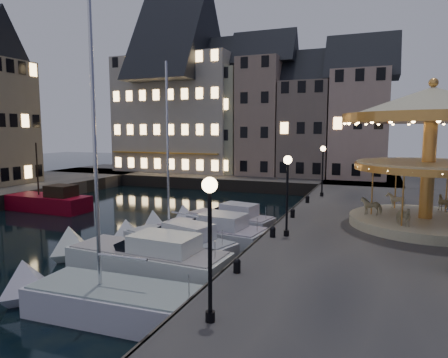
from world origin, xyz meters
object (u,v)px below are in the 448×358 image
at_px(streetlamp_a, 210,229).
at_px(bollard_a, 237,265).
at_px(motorboat_c, 173,243).
at_px(carousel, 431,130).
at_px(bollard_c, 293,213).
at_px(red_fishing_boat, 50,203).
at_px(streetlamp_c, 323,164).
at_px(bollard_d, 307,199).
at_px(streetlamp_b, 287,184).
at_px(motorboat_d, 205,233).
at_px(motorboat_e, 225,221).
at_px(bollard_b, 273,231).
at_px(motorboat_a, 102,301).
at_px(motorboat_b, 141,258).

relative_size(streetlamp_a, bollard_a, 7.32).
relative_size(motorboat_c, carousel, 1.10).
height_order(bollard_a, carousel, carousel).
distance_m(bollard_c, red_fishing_boat, 20.82).
height_order(streetlamp_c, bollard_d, streetlamp_c).
bearing_deg(streetlamp_a, bollard_d, 91.72).
xyz_separation_m(streetlamp_b, motorboat_c, (-5.92, -1.41, -3.34)).
bearing_deg(bollard_d, motorboat_d, -117.29).
distance_m(motorboat_d, motorboat_e, 3.43).
bearing_deg(bollard_c, motorboat_d, -143.94).
height_order(bollard_b, bollard_d, same).
bearing_deg(carousel, motorboat_a, -131.43).
height_order(bollard_b, motorboat_a, motorboat_a).
height_order(bollard_a, motorboat_b, motorboat_b).
distance_m(bollard_a, motorboat_b, 5.90).
bearing_deg(motorboat_b, motorboat_d, 79.61).
height_order(bollard_d, motorboat_c, motorboat_c).
bearing_deg(motorboat_a, motorboat_d, 91.30).
bearing_deg(motorboat_d, carousel, 16.80).
distance_m(bollard_b, motorboat_a, 9.22).
distance_m(streetlamp_c, bollard_a, 19.66).
bearing_deg(bollard_c, motorboat_a, -108.29).
bearing_deg(motorboat_e, bollard_a, -66.47).
xyz_separation_m(bollard_d, red_fishing_boat, (-20.77, -4.51, -0.91)).
bearing_deg(bollard_b, red_fishing_boat, 163.91).
height_order(streetlamp_c, motorboat_a, motorboat_a).
xyz_separation_m(motorboat_d, carousel, (12.05, 3.64, 6.11)).
bearing_deg(bollard_a, motorboat_e, 113.53).
xyz_separation_m(motorboat_c, motorboat_e, (0.70, 6.02, -0.04)).
bearing_deg(motorboat_a, bollard_d, 76.90).
bearing_deg(streetlamp_a, streetlamp_c, 90.00).
xyz_separation_m(bollard_b, bollard_c, (0.00, 5.00, 0.00)).
height_order(motorboat_a, red_fishing_boat, motorboat_a).
height_order(streetlamp_a, bollard_c, streetlamp_a).
bearing_deg(motorboat_e, motorboat_d, -88.67).
xyz_separation_m(streetlamp_b, bollard_a, (-0.60, -6.00, -2.41)).
distance_m(bollard_b, motorboat_e, 6.96).
bearing_deg(motorboat_a, streetlamp_b, 60.14).
relative_size(bollard_c, carousel, 0.06).
xyz_separation_m(streetlamp_b, streetlamp_c, (0.00, 13.50, 0.00)).
xyz_separation_m(streetlamp_c, motorboat_d, (-5.14, -12.31, -3.38)).
height_order(bollard_a, motorboat_a, motorboat_a).
height_order(streetlamp_a, bollard_a, streetlamp_a).
bearing_deg(motorboat_b, streetlamp_a, -43.64).
relative_size(motorboat_a, motorboat_e, 1.79).
distance_m(streetlamp_b, streetlamp_c, 13.50).
relative_size(bollard_d, motorboat_d, 0.07).
bearing_deg(motorboat_d, red_fishing_boat, 165.16).
xyz_separation_m(motorboat_e, red_fishing_boat, (-16.15, 0.87, 0.06)).
xyz_separation_m(motorboat_a, carousel, (11.83, 13.41, 6.21)).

